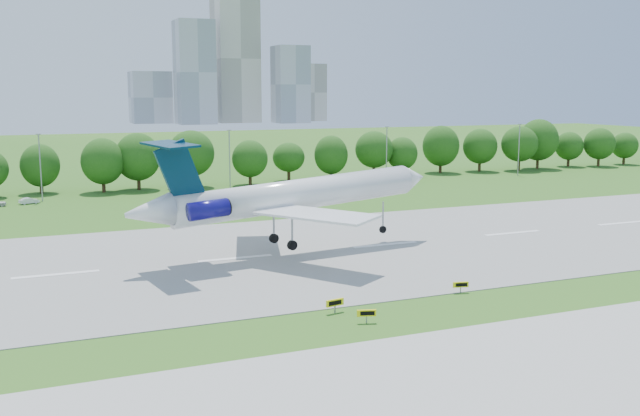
% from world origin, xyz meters
% --- Properties ---
extents(ground, '(600.00, 600.00, 0.00)m').
position_xyz_m(ground, '(0.00, 0.00, 0.00)').
color(ground, '#275A17').
rests_on(ground, ground).
extents(runway, '(400.00, 45.00, 0.08)m').
position_xyz_m(runway, '(0.00, 25.00, 0.04)').
color(runway, gray).
rests_on(runway, ground).
extents(taxiway, '(400.00, 23.00, 0.08)m').
position_xyz_m(taxiway, '(0.00, -18.00, 0.04)').
color(taxiway, '#ADADA8').
rests_on(taxiway, ground).
extents(tree_line, '(288.40, 8.40, 10.40)m').
position_xyz_m(tree_line, '(0.00, 92.00, 6.19)').
color(tree_line, '#382314').
rests_on(tree_line, ground).
extents(light_poles, '(175.90, 0.25, 12.19)m').
position_xyz_m(light_poles, '(-2.50, 82.00, 6.34)').
color(light_poles, gray).
rests_on(light_poles, ground).
extents(skyline, '(127.00, 52.00, 80.00)m').
position_xyz_m(skyline, '(100.16, 390.61, 30.46)').
color(skyline, '#B2B2B7').
rests_on(skyline, ground).
extents(airliner, '(40.76, 29.37, 13.46)m').
position_xyz_m(airliner, '(5.99, 24.69, 7.32)').
color(airliner, white).
rests_on(airliner, ground).
extents(taxi_sign_left, '(1.79, 0.50, 1.25)m').
position_xyz_m(taxi_sign_left, '(2.58, 1.40, 0.92)').
color(taxi_sign_left, gray).
rests_on(taxi_sign_left, ground).
extents(taxi_sign_centre, '(1.65, 0.65, 1.17)m').
position_xyz_m(taxi_sign_centre, '(3.94, -2.26, 0.86)').
color(taxi_sign_centre, gray).
rests_on(taxi_sign_centre, ground).
extents(taxi_sign_right, '(1.59, 0.50, 1.11)m').
position_xyz_m(taxi_sign_right, '(16.59, 2.54, 0.82)').
color(taxi_sign_right, gray).
rests_on(taxi_sign_right, ground).
extents(service_vehicle_a, '(3.58, 2.24, 1.11)m').
position_xyz_m(service_vehicle_a, '(-22.25, 79.50, 0.56)').
color(service_vehicle_a, silver).
rests_on(service_vehicle_a, ground).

